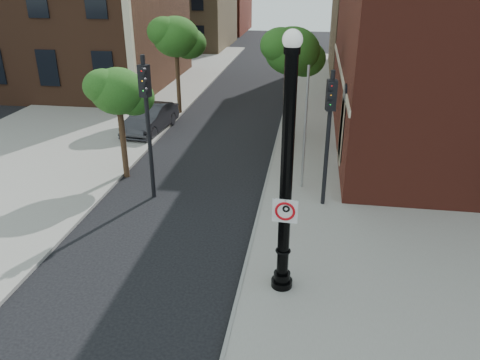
% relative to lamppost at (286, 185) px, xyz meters
% --- Properties ---
extents(ground, '(120.00, 120.00, 0.00)m').
position_rel_lamppost_xyz_m(ground, '(-3.16, -0.75, -3.16)').
color(ground, black).
rests_on(ground, ground).
extents(sidewalk_right, '(8.00, 60.00, 0.12)m').
position_rel_lamppost_xyz_m(sidewalk_right, '(2.84, 9.25, -3.10)').
color(sidewalk_right, gray).
rests_on(sidewalk_right, ground).
extents(sidewalk_left, '(10.00, 50.00, 0.12)m').
position_rel_lamppost_xyz_m(sidewalk_left, '(-12.16, 17.25, -3.10)').
color(sidewalk_left, gray).
rests_on(sidewalk_left, ground).
extents(curb_edge, '(0.10, 60.00, 0.14)m').
position_rel_lamppost_xyz_m(curb_edge, '(-1.11, 9.25, -3.09)').
color(curb_edge, gray).
rests_on(curb_edge, ground).
extents(lamppost, '(0.58, 0.58, 6.83)m').
position_rel_lamppost_xyz_m(lamppost, '(0.00, 0.00, 0.00)').
color(lamppost, black).
rests_on(lamppost, ground).
extents(no_parking_sign, '(0.64, 0.10, 0.64)m').
position_rel_lamppost_xyz_m(no_parking_sign, '(0.01, -0.17, -0.64)').
color(no_parking_sign, white).
rests_on(no_parking_sign, ground).
extents(parked_car, '(1.96, 4.57, 1.46)m').
position_rel_lamppost_xyz_m(parked_car, '(-7.96, 12.61, -2.42)').
color(parked_car, '#2A292E').
rests_on(parked_car, ground).
extents(traffic_signal_left, '(0.40, 0.47, 5.36)m').
position_rel_lamppost_xyz_m(traffic_signal_left, '(-5.26, 4.95, 0.46)').
color(traffic_signal_left, black).
rests_on(traffic_signal_left, ground).
extents(traffic_signal_right, '(0.37, 0.43, 5.00)m').
position_rel_lamppost_xyz_m(traffic_signal_right, '(1.13, 5.14, 0.21)').
color(traffic_signal_right, black).
rests_on(traffic_signal_right, ground).
extents(utility_pole, '(0.10, 0.10, 4.88)m').
position_rel_lamppost_xyz_m(utility_pole, '(0.32, 6.51, -0.72)').
color(utility_pole, '#999999').
rests_on(utility_pole, ground).
extents(street_tree_a, '(2.53, 2.29, 4.56)m').
position_rel_lamppost_xyz_m(street_tree_a, '(-6.99, 6.68, 0.44)').
color(street_tree_a, '#352415').
rests_on(street_tree_a, ground).
extents(street_tree_b, '(3.14, 2.84, 5.65)m').
position_rel_lamppost_xyz_m(street_tree_b, '(-7.28, 16.08, 1.31)').
color(street_tree_b, '#352415').
rests_on(street_tree_b, ground).
extents(street_tree_c, '(3.11, 2.81, 5.60)m').
position_rel_lamppost_xyz_m(street_tree_c, '(-0.51, 12.27, 1.26)').
color(street_tree_c, '#352415').
rests_on(street_tree_c, ground).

